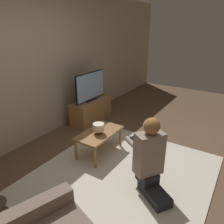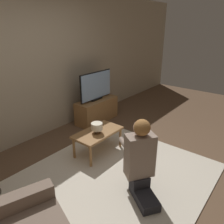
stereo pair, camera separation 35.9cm
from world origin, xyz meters
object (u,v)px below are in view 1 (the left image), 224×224
object	(u,v)px
tv	(90,86)
person_kneeling	(150,157)
table_lamp	(99,128)
coffee_table	(99,135)

from	to	relation	value
tv	person_kneeling	bearing A→B (deg)	-124.34
tv	person_kneeling	distance (m)	2.35
tv	table_lamp	size ratio (longest dim) A/B	4.91
coffee_table	person_kneeling	bearing A→B (deg)	-109.61
tv	person_kneeling	size ratio (longest dim) A/B	0.88
tv	table_lamp	world-z (taller)	tv
person_kneeling	table_lamp	size ratio (longest dim) A/B	5.55
person_kneeling	table_lamp	world-z (taller)	person_kneeling
table_lamp	tv	bearing A→B (deg)	43.00
coffee_table	table_lamp	size ratio (longest dim) A/B	4.50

